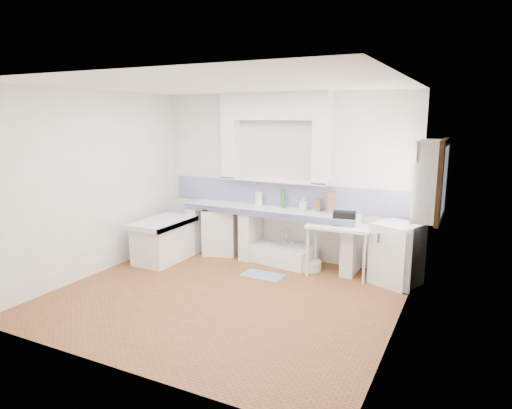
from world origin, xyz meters
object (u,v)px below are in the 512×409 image
at_px(side_table, 339,251).
at_px(fridge, 397,254).
at_px(sink, 281,254).
at_px(stove, 221,231).

distance_m(side_table, fridge, 0.85).
bearing_deg(sink, stove, -171.00).
bearing_deg(fridge, stove, -160.74).
bearing_deg(stove, sink, -15.24).
bearing_deg(fridge, sink, -162.47).
xyz_separation_m(stove, sink, (1.17, -0.00, -0.27)).
height_order(side_table, fridge, fridge).
height_order(sink, side_table, side_table).
xyz_separation_m(stove, side_table, (2.20, -0.21, -0.00)).
distance_m(stove, sink, 1.20).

